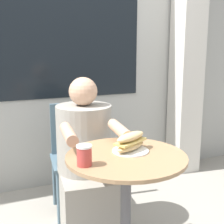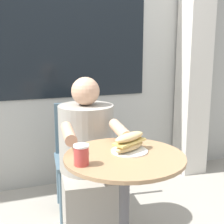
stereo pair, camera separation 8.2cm
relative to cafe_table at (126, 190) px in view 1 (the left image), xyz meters
The scene contains 7 objects.
storefront_wall 1.66m from the cafe_table, 90.00° to the left, with size 8.00×0.09×2.80m.
lattice_pillar 1.88m from the cafe_table, 44.27° to the left, with size 0.26×0.26×2.40m.
cafe_table is the anchor object (origin of this frame).
diner_chair 0.89m from the cafe_table, 93.10° to the left, with size 0.42×0.42×0.87m.
seated_diner 0.54m from the cafe_table, 96.80° to the left, with size 0.45×0.72×1.12m.
sandwich_on_plate 0.26m from the cafe_table, 43.54° to the left, with size 0.23×0.21×0.11m.
drink_cup 0.37m from the cafe_table, 167.47° to the right, with size 0.08×0.08×0.11m.
Camera 1 is at (-0.69, -1.46, 1.33)m, focal length 50.00 mm.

